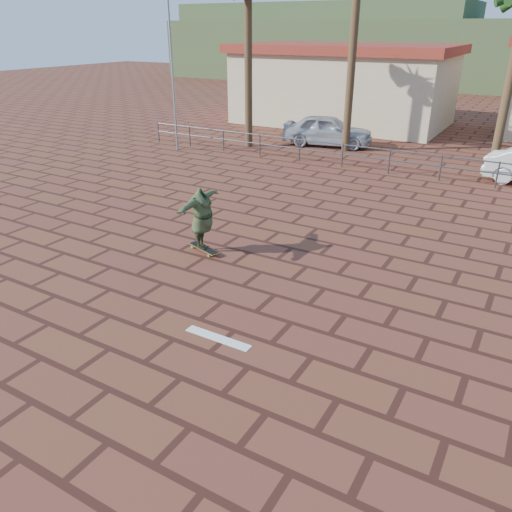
% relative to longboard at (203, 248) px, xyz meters
% --- Properties ---
extents(ground, '(120.00, 120.00, 0.00)m').
position_rel_longboard_xyz_m(ground, '(1.92, -1.96, -0.09)').
color(ground, brown).
rests_on(ground, ground).
extents(paint_stripe, '(1.40, 0.22, 0.01)m').
position_rel_longboard_xyz_m(paint_stripe, '(2.62, -3.16, -0.08)').
color(paint_stripe, white).
rests_on(paint_stripe, ground).
extents(guardrail, '(24.06, 0.06, 1.00)m').
position_rel_longboard_xyz_m(guardrail, '(1.92, 10.04, 0.59)').
color(guardrail, '#47494F').
rests_on(guardrail, ground).
extents(flagpole, '(1.30, 0.10, 8.00)m').
position_rel_longboard_xyz_m(flagpole, '(-7.95, 9.04, 4.55)').
color(flagpole, gray).
rests_on(flagpole, ground).
extents(building_west, '(12.60, 7.60, 4.50)m').
position_rel_longboard_xyz_m(building_west, '(-4.08, 20.04, 2.19)').
color(building_west, beige).
rests_on(building_west, ground).
extents(hill_front, '(70.00, 18.00, 6.00)m').
position_rel_longboard_xyz_m(hill_front, '(1.92, 48.04, 2.91)').
color(hill_front, '#384C28').
rests_on(hill_front, ground).
extents(hill_back, '(35.00, 14.00, 8.00)m').
position_rel_longboard_xyz_m(hill_back, '(-20.08, 54.04, 3.91)').
color(hill_back, '#384C28').
rests_on(hill_back, ground).
extents(longboard, '(1.09, 0.55, 0.11)m').
position_rel_longboard_xyz_m(longboard, '(0.00, 0.00, 0.00)').
color(longboard, olive).
rests_on(longboard, ground).
extents(skateboarder, '(0.82, 2.08, 1.64)m').
position_rel_longboard_xyz_m(skateboarder, '(0.00, -0.00, 0.84)').
color(skateboarder, '#354224').
rests_on(skateboarder, longboard).
extents(car_silver, '(4.65, 2.68, 1.49)m').
position_rel_longboard_xyz_m(car_silver, '(-2.29, 13.64, 0.66)').
color(car_silver, '#B4B7BC').
rests_on(car_silver, ground).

